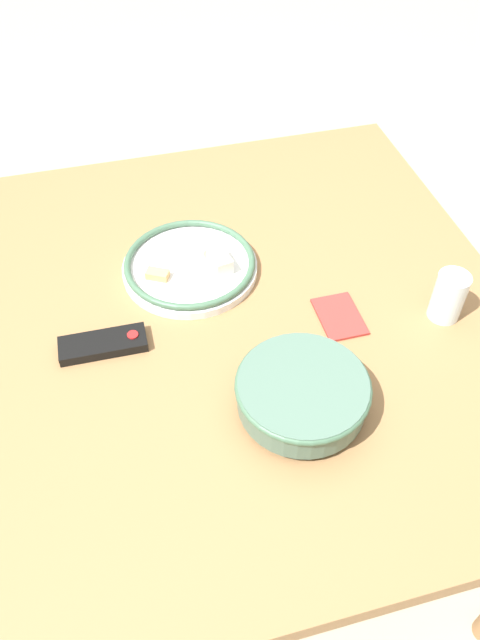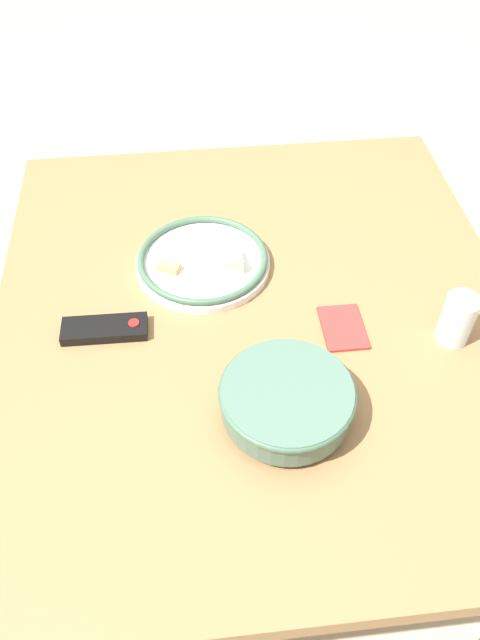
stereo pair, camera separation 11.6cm
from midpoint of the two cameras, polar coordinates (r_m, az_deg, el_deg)
The scene contains 7 objects.
ground_plane at distance 1.83m, azimuth -1.06°, elevation -14.87°, with size 8.00×8.00×0.00m, color #B7A88E.
dining_table at distance 1.29m, azimuth -1.44°, elevation -1.53°, with size 1.18×1.03×0.72m.
noodle_bowl at distance 1.05m, azimuth 2.55°, elevation -6.87°, with size 0.23×0.23×0.07m.
food_plate at distance 1.31m, azimuth -7.08°, elevation 4.86°, with size 0.28×0.28×0.05m.
tv_remote at distance 1.20m, azimuth -15.14°, elevation -2.30°, with size 0.06×0.16×0.02m.
drinking_glass at distance 1.23m, azimuth 16.03°, elevation 1.95°, with size 0.06×0.06×0.10m.
folded_napkin at distance 1.22m, azimuth 6.40°, elevation 0.17°, with size 0.11×0.08×0.01m.
Camera 1 is at (-0.82, 0.24, 1.62)m, focal length 35.00 mm.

